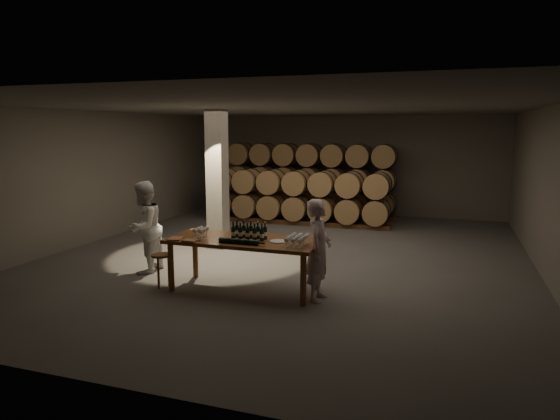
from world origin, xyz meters
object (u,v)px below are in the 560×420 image
(tasting_table, at_px, (244,245))
(stool, at_px, (161,260))
(notebook_near, at_px, (190,241))
(bottle_cluster, at_px, (249,233))
(plate, at_px, (278,241))
(person_woman, at_px, (144,227))
(person_man, at_px, (319,250))

(tasting_table, xyz_separation_m, stool, (-1.45, -0.30, -0.31))
(notebook_near, bearing_deg, bottle_cluster, 30.81)
(bottle_cluster, bearing_deg, stool, -167.63)
(plate, bearing_deg, stool, -171.94)
(plate, xyz_separation_m, person_woman, (-2.88, 0.41, -0.02))
(bottle_cluster, bearing_deg, tasting_table, -152.65)
(tasting_table, height_order, bottle_cluster, bottle_cluster)
(tasting_table, distance_m, plate, 0.63)
(tasting_table, distance_m, person_woman, 2.30)
(bottle_cluster, height_order, person_woman, person_woman)
(stool, bearing_deg, plate, 8.06)
(plate, height_order, stool, plate)
(notebook_near, xyz_separation_m, stool, (-0.67, 0.15, -0.43))
(person_woman, bearing_deg, plate, 79.81)
(person_man, height_order, person_woman, person_woman)
(bottle_cluster, relative_size, notebook_near, 2.54)
(tasting_table, height_order, person_woman, person_woman)
(tasting_table, distance_m, notebook_near, 0.91)
(tasting_table, relative_size, plate, 8.92)
(person_man, bearing_deg, plate, 84.28)
(notebook_near, bearing_deg, tasting_table, 31.04)
(tasting_table, xyz_separation_m, plate, (0.62, -0.00, 0.11))
(plate, bearing_deg, person_woman, 171.82)
(notebook_near, height_order, person_woman, person_woman)
(person_woman, bearing_deg, notebook_near, 57.74)
(bottle_cluster, relative_size, person_man, 0.36)
(plate, xyz_separation_m, notebook_near, (-1.40, -0.45, 0.01))
(tasting_table, xyz_separation_m, bottle_cluster, (0.08, 0.04, 0.21))
(person_man, bearing_deg, person_woman, 81.99)
(plate, bearing_deg, tasting_table, 179.80)
(notebook_near, relative_size, stool, 0.40)
(stool, relative_size, person_man, 0.36)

